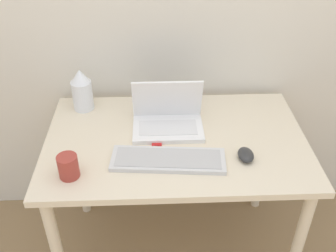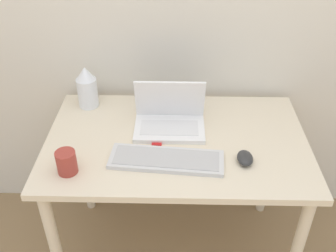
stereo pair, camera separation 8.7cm
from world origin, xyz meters
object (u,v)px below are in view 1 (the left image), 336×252
laptop (168,118)px  mouse (246,155)px  keyboard (168,160)px  vase (82,90)px  mp3_player (157,142)px  mug (68,167)px

laptop → mouse: 0.39m
keyboard → vase: bearing=133.2°
keyboard → vase: vase is taller
mouse → laptop: bearing=142.6°
laptop → keyboard: (-0.01, -0.24, -0.04)m
mp3_player → mug: bearing=-150.4°
keyboard → mug: (-0.39, -0.07, 0.04)m
laptop → keyboard: 0.25m
laptop → vase: (-0.40, 0.18, 0.05)m
mouse → mug: mug is taller
mouse → keyboard: bearing=-178.9°
mouse → mp3_player: size_ratio=1.74×
mp3_player → laptop: bearing=66.4°
vase → mug: (0.01, -0.49, -0.05)m
mug → mouse: bearing=6.2°
laptop → keyboard: size_ratio=0.66×
mouse → mug: size_ratio=0.98×
mouse → vase: 0.83m
vase → laptop: bearing=-23.6°
mouse → vase: vase is taller
keyboard → mouse: bearing=1.1°
keyboard → mouse: (0.32, 0.01, 0.01)m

